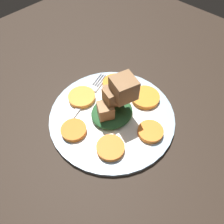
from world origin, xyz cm
name	(u,v)px	position (x,y,z in cm)	size (l,w,h in cm)	color
table_slab	(112,120)	(0.00, 0.00, 1.00)	(120.00, 120.00, 2.00)	black
plate	(112,116)	(0.00, 0.00, 2.52)	(29.65, 29.65, 1.05)	#99B7D1
carrot_slice_0	(82,97)	(1.63, -8.86, 3.67)	(6.70, 6.70, 1.15)	orange
carrot_slice_1	(74,130)	(9.30, -2.88, 3.67)	(5.70, 5.70, 1.15)	orange
carrot_slice_2	(110,148)	(6.82, 6.05, 3.67)	(6.01, 6.01, 1.15)	orange
carrot_slice_3	(150,132)	(-2.18, 9.66, 3.67)	(5.68, 5.68, 1.15)	orange
carrot_slice_4	(145,97)	(-9.25, 2.57, 3.67)	(7.13, 7.13, 1.15)	orange
carrot_slice_5	(115,84)	(-7.52, -6.02, 3.67)	(6.63, 6.63, 1.15)	orange
center_pile	(114,103)	(-0.54, 0.24, 7.25)	(10.18, 9.24, 11.35)	#235128
fork	(87,98)	(0.68, -8.13, 3.30)	(19.37, 7.44, 0.40)	#B2B2B7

